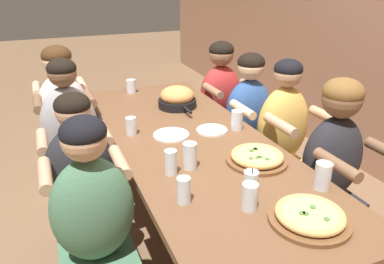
{
  "coord_description": "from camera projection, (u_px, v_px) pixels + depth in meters",
  "views": [
    {
      "loc": [
        1.86,
        -0.77,
        1.68
      ],
      "look_at": [
        0.0,
        0.0,
        0.8
      ],
      "focal_mm": 35.0,
      "sensor_mm": 36.0,
      "label": 1
    }
  ],
  "objects": [
    {
      "name": "ground_plane",
      "position": [
        192.0,
        241.0,
        2.51
      ],
      "size": [
        18.0,
        18.0,
        0.0
      ],
      "primitive_type": "plane",
      "color": "brown",
      "rests_on": "ground"
    },
    {
      "name": "dining_table",
      "position": [
        192.0,
        151.0,
        2.24
      ],
      "size": [
        2.35,
        0.86,
        0.75
      ],
      "color": "brown",
      "rests_on": "ground"
    },
    {
      "name": "pizza_board_main",
      "position": [
        257.0,
        157.0,
        1.95
      ],
      "size": [
        0.32,
        0.32,
        0.05
      ],
      "color": "brown",
      "rests_on": "dining_table"
    },
    {
      "name": "pizza_board_second",
      "position": [
        310.0,
        216.0,
        1.49
      ],
      "size": [
        0.33,
        0.33,
        0.05
      ],
      "color": "brown",
      "rests_on": "dining_table"
    },
    {
      "name": "skillet_bowl",
      "position": [
        177.0,
        98.0,
        2.72
      ],
      "size": [
        0.4,
        0.28,
        0.16
      ],
      "color": "black",
      "rests_on": "dining_table"
    },
    {
      "name": "empty_plate_a",
      "position": [
        212.0,
        130.0,
        2.33
      ],
      "size": [
        0.19,
        0.19,
        0.02
      ],
      "color": "white",
      "rests_on": "dining_table"
    },
    {
      "name": "empty_plate_b",
      "position": [
        171.0,
        135.0,
        2.27
      ],
      "size": [
        0.22,
        0.22,
        0.02
      ],
      "color": "white",
      "rests_on": "dining_table"
    },
    {
      "name": "cocktail_glass_blue",
      "position": [
        251.0,
        184.0,
        1.67
      ],
      "size": [
        0.07,
        0.07,
        0.14
      ],
      "color": "silver",
      "rests_on": "dining_table"
    },
    {
      "name": "drinking_glass_a",
      "position": [
        237.0,
        121.0,
        2.34
      ],
      "size": [
        0.07,
        0.07,
        0.12
      ],
      "color": "silver",
      "rests_on": "dining_table"
    },
    {
      "name": "drinking_glass_b",
      "position": [
        184.0,
        190.0,
        1.6
      ],
      "size": [
        0.06,
        0.06,
        0.12
      ],
      "color": "silver",
      "rests_on": "dining_table"
    },
    {
      "name": "drinking_glass_c",
      "position": [
        131.0,
        127.0,
        2.27
      ],
      "size": [
        0.06,
        0.06,
        0.11
      ],
      "color": "silver",
      "rests_on": "dining_table"
    },
    {
      "name": "drinking_glass_d",
      "position": [
        131.0,
        87.0,
        3.06
      ],
      "size": [
        0.08,
        0.08,
        0.11
      ],
      "color": "silver",
      "rests_on": "dining_table"
    },
    {
      "name": "drinking_glass_e",
      "position": [
        171.0,
        162.0,
        1.82
      ],
      "size": [
        0.06,
        0.06,
        0.13
      ],
      "color": "silver",
      "rests_on": "dining_table"
    },
    {
      "name": "drinking_glass_f",
      "position": [
        323.0,
        177.0,
        1.7
      ],
      "size": [
        0.08,
        0.08,
        0.13
      ],
      "color": "silver",
      "rests_on": "dining_table"
    },
    {
      "name": "drinking_glass_g",
      "position": [
        250.0,
        198.0,
        1.56
      ],
      "size": [
        0.07,
        0.07,
        0.12
      ],
      "color": "silver",
      "rests_on": "dining_table"
    },
    {
      "name": "drinking_glass_h",
      "position": [
        190.0,
        157.0,
        1.88
      ],
      "size": [
        0.07,
        0.07,
        0.14
      ],
      "color": "silver",
      "rests_on": "dining_table"
    },
    {
      "name": "diner_far_center",
      "position": [
        280.0,
        154.0,
        2.54
      ],
      "size": [
        0.51,
        0.4,
        1.18
      ],
      "rotation": [
        0.0,
        0.0,
        -1.57
      ],
      "color": "gold",
      "rests_on": "ground"
    },
    {
      "name": "diner_far_midleft",
      "position": [
        247.0,
        131.0,
        2.92
      ],
      "size": [
        0.51,
        0.4,
        1.13
      ],
      "rotation": [
        0.0,
        0.0,
        -1.57
      ],
      "color": "#2D5193",
      "rests_on": "ground"
    },
    {
      "name": "diner_far_left",
      "position": [
        220.0,
        111.0,
        3.32
      ],
      "size": [
        0.51,
        0.4,
        1.14
      ],
      "rotation": [
        0.0,
        0.0,
        -1.57
      ],
      "color": "#B22D2D",
      "rests_on": "ground"
    },
    {
      "name": "diner_near_midright",
      "position": [
        97.0,
        246.0,
        1.7
      ],
      "size": [
        0.51,
        0.4,
        1.16
      ],
      "rotation": [
        0.0,
        0.0,
        1.57
      ],
      "color": "#477556",
      "rests_on": "ground"
    },
    {
      "name": "diner_near_midleft",
      "position": [
        73.0,
        155.0,
        2.51
      ],
      "size": [
        0.51,
        0.4,
        1.19
      ],
      "rotation": [
        0.0,
        0.0,
        1.57
      ],
      "color": "#99999E",
      "rests_on": "ground"
    },
    {
      "name": "diner_near_left",
      "position": [
        67.0,
        128.0,
        2.9
      ],
      "size": [
        0.51,
        0.4,
        1.19
      ],
      "rotation": [
        0.0,
        0.0,
        1.57
      ],
      "color": "silver",
      "rests_on": "ground"
    },
    {
      "name": "diner_near_center",
      "position": [
        85.0,
        200.0,
        2.07
      ],
      "size": [
        0.51,
        0.4,
        1.13
      ],
      "rotation": [
        0.0,
        0.0,
        1.57
      ],
      "color": "#232328",
      "rests_on": "ground"
    },
    {
      "name": "diner_far_midright",
      "position": [
        328.0,
        185.0,
        2.13
      ],
      "size": [
        0.51,
        0.4,
        1.18
      ],
      "rotation": [
        0.0,
        0.0,
        -1.57
      ],
      "color": "#232328",
      "rests_on": "ground"
    }
  ]
}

